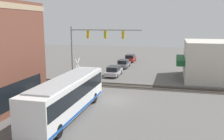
{
  "coord_description": "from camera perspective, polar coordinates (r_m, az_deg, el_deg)",
  "views": [
    {
      "loc": [
        -24.47,
        -5.97,
        7.97
      ],
      "look_at": [
        2.95,
        0.89,
        2.6
      ],
      "focal_mm": 40.0,
      "sensor_mm": 36.0,
      "label": 1
    }
  ],
  "objects": [
    {
      "name": "ground_plane",
      "position": [
        26.42,
        0.32,
        -6.8
      ],
      "size": [
        120.0,
        120.0,
        0.0
      ],
      "primitive_type": "plane",
      "color": "#605E5B"
    },
    {
      "name": "shop_building",
      "position": [
        38.14,
        22.05,
        2.06
      ],
      "size": [
        9.47,
        9.03,
        5.45
      ],
      "color": "beige",
      "rests_on": "ground"
    },
    {
      "name": "city_bus",
      "position": [
        21.99,
        -10.13,
        -5.61
      ],
      "size": [
        12.13,
        2.59,
        3.33
      ],
      "color": "white",
      "rests_on": "ground"
    },
    {
      "name": "traffic_signal_gantry",
      "position": [
        29.9,
        -4.65,
        6.25
      ],
      "size": [
        0.42,
        8.59,
        7.55
      ],
      "color": "gray",
      "rests_on": "ground"
    },
    {
      "name": "crossing_signal",
      "position": [
        30.35,
        -7.86,
        -0.12
      ],
      "size": [
        1.41,
        1.18,
        3.81
      ],
      "color": "gray",
      "rests_on": "ground"
    },
    {
      "name": "rail_track_near",
      "position": [
        32.05,
        2.87,
        -3.6
      ],
      "size": [
        2.6,
        60.0,
        0.15
      ],
      "color": "#332D28",
      "rests_on": "ground"
    },
    {
      "name": "parked_car_silver",
      "position": [
        38.0,
        0.44,
        -0.28
      ],
      "size": [
        4.69,
        1.82,
        1.49
      ],
      "color": "#B7B7BC",
      "rests_on": "ground"
    },
    {
      "name": "parked_car_grey",
      "position": [
        45.09,
        2.64,
        1.43
      ],
      "size": [
        4.64,
        1.82,
        1.44
      ],
      "color": "slate",
      "rests_on": "ground"
    },
    {
      "name": "parked_car_red",
      "position": [
        52.01,
        4.2,
        2.69
      ],
      "size": [
        4.84,
        1.82,
        1.5
      ],
      "color": "#B21E19",
      "rests_on": "ground"
    },
    {
      "name": "pedestrian_at_crossing",
      "position": [
        31.13,
        -5.1,
        -2.4
      ],
      "size": [
        0.34,
        0.34,
        1.77
      ],
      "color": "#2D3351",
      "rests_on": "ground"
    }
  ]
}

